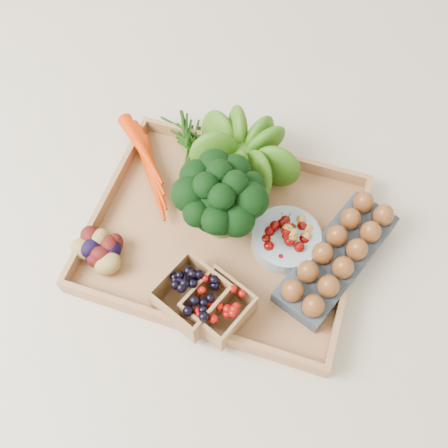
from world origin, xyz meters
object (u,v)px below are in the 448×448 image
(broccoli, at_px, (221,211))
(egg_carton, at_px, (337,258))
(tray, at_px, (224,236))
(cherry_bowl, at_px, (286,240))

(broccoli, bearing_deg, egg_carton, -0.56)
(broccoli, height_order, egg_carton, broccoli)
(egg_carton, bearing_deg, tray, -156.25)
(tray, bearing_deg, egg_carton, 2.50)
(broccoli, bearing_deg, tray, -49.05)
(tray, distance_m, broccoli, 0.08)
(cherry_bowl, bearing_deg, tray, -171.88)
(broccoli, bearing_deg, cherry_bowl, 2.28)
(cherry_bowl, height_order, egg_carton, cherry_bowl)
(tray, xyz_separation_m, broccoli, (-0.01, 0.01, 0.08))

